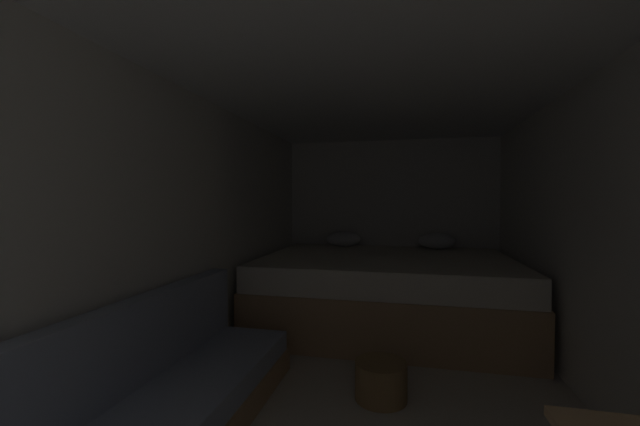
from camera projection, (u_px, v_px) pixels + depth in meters
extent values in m
plane|color=beige|center=(372.00, 409.00, 2.38)|extent=(7.32, 7.32, 0.00)
cube|color=silver|center=(390.00, 221.00, 4.96)|extent=(2.78, 0.05, 2.12)
cube|color=silver|center=(178.00, 238.00, 2.65)|extent=(0.05, 5.32, 2.12)
cube|color=silver|center=(624.00, 248.00, 2.04)|extent=(0.05, 5.32, 2.12)
cube|color=white|center=(373.00, 67.00, 2.32)|extent=(2.78, 5.32, 0.05)
cube|color=tan|center=(385.00, 302.00, 3.98)|extent=(2.56, 1.91, 0.49)
cube|color=beige|center=(386.00, 268.00, 3.97)|extent=(2.52, 1.87, 0.24)
ellipsoid|color=white|center=(343.00, 239.00, 4.83)|extent=(0.44, 0.30, 0.19)
ellipsoid|color=white|center=(437.00, 241.00, 4.57)|extent=(0.44, 0.30, 0.19)
cube|color=#99A3B7|center=(80.00, 370.00, 1.73)|extent=(0.12, 2.70, 0.47)
cylinder|color=olive|center=(381.00, 381.00, 2.50)|extent=(0.35, 0.35, 0.25)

